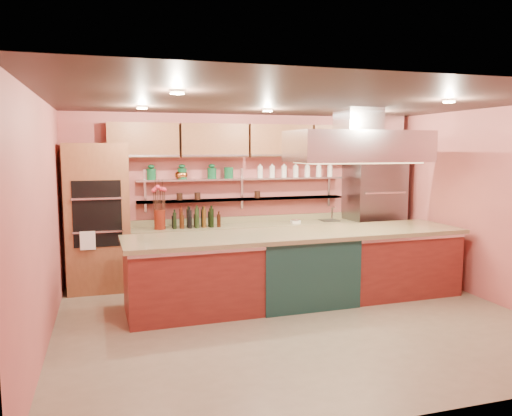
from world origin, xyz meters
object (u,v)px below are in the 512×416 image
object	(u,v)px
island	(299,267)
flower_vase	(160,219)
kitchen_scale	(295,221)
green_canister	(229,173)
refrigerator	(374,213)
copper_kettle	(180,175)

from	to	relation	value
island	flower_vase	bearing A→B (deg)	140.86
kitchen_scale	flower_vase	bearing A→B (deg)	-156.83
island	flower_vase	distance (m)	2.40
island	green_canister	distance (m)	2.19
refrigerator	kitchen_scale	world-z (taller)	refrigerator
kitchen_scale	green_canister	world-z (taller)	green_canister
refrigerator	flower_vase	distance (m)	3.85
kitchen_scale	copper_kettle	world-z (taller)	copper_kettle
island	kitchen_scale	distance (m)	1.57
flower_vase	green_canister	size ratio (longest dim) A/B	1.68
refrigerator	copper_kettle	bearing A→B (deg)	176.23
kitchen_scale	island	bearing A→B (deg)	-85.94
island	copper_kettle	world-z (taller)	copper_kettle
refrigerator	island	bearing A→B (deg)	-144.98
kitchen_scale	green_canister	distance (m)	1.43
flower_vase	refrigerator	bearing A→B (deg)	-0.15
refrigerator	island	size ratio (longest dim) A/B	0.43
refrigerator	kitchen_scale	distance (m)	1.52
island	copper_kettle	distance (m)	2.55
copper_kettle	island	bearing A→B (deg)	-48.09
kitchen_scale	copper_kettle	bearing A→B (deg)	-163.21
refrigerator	copper_kettle	xyz separation A→B (m)	(-3.49, 0.23, 0.73)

